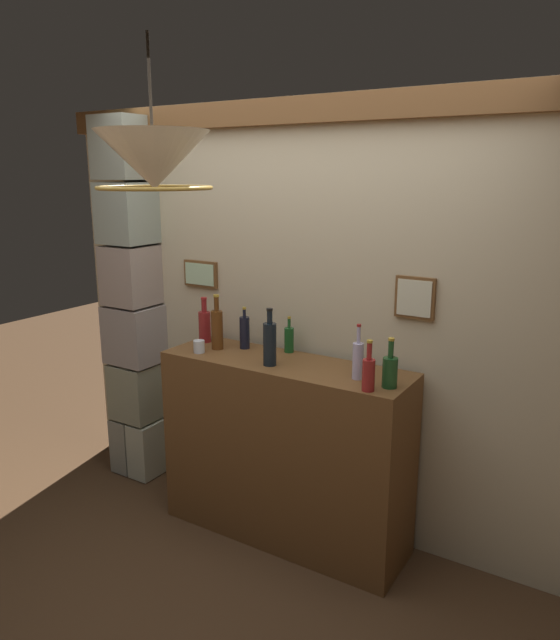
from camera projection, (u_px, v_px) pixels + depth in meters
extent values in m
plane|color=#4C331E|center=(198.00, 615.00, 2.87)|extent=(12.00, 12.00, 0.00)
cube|color=beige|center=(311.00, 320.00, 3.48)|extent=(3.53, 0.08, 2.48)
cube|color=brown|center=(309.00, 110.00, 3.15)|extent=(3.53, 0.10, 0.14)
cube|color=brown|center=(201.00, 274.00, 3.79)|extent=(0.25, 0.03, 0.17)
cube|color=#B3D3A8|center=(199.00, 274.00, 3.77)|extent=(0.22, 0.01, 0.14)
cube|color=brown|center=(415.00, 298.00, 3.06)|extent=(0.21, 0.03, 0.22)
cube|color=beige|center=(414.00, 298.00, 3.05)|extent=(0.18, 0.01, 0.19)
cube|color=gray|center=(135.00, 440.00, 4.30)|extent=(0.16, 0.35, 0.39)
cube|color=#B9BDA6|center=(153.00, 445.00, 4.21)|extent=(0.17, 0.35, 0.39)
cube|color=gray|center=(141.00, 389.00, 4.15)|extent=(0.31, 0.35, 0.39)
cube|color=#9C928D|center=(137.00, 333.00, 4.06)|extent=(0.34, 0.35, 0.39)
cube|color=#A6948A|center=(134.00, 274.00, 3.96)|extent=(0.31, 0.35, 0.39)
cube|color=#949F90|center=(130.00, 213.00, 3.86)|extent=(0.32, 0.35, 0.39)
cube|color=gray|center=(126.00, 148.00, 3.76)|extent=(0.31, 0.35, 0.39)
cube|color=brown|center=(285.00, 450.00, 3.41)|extent=(1.44, 0.44, 1.06)
cylinder|color=#185020|center=(289.00, 340.00, 3.44)|extent=(0.06, 0.06, 0.14)
cylinder|color=#185020|center=(289.00, 323.00, 3.42)|extent=(0.02, 0.02, 0.06)
cylinder|color=#B7932D|center=(289.00, 318.00, 3.41)|extent=(0.02, 0.02, 0.01)
cylinder|color=silver|center=(358.00, 361.00, 2.99)|extent=(0.06, 0.06, 0.19)
cylinder|color=silver|center=(359.00, 335.00, 2.96)|extent=(0.02, 0.02, 0.09)
cylinder|color=maroon|center=(359.00, 325.00, 2.95)|extent=(0.02, 0.02, 0.01)
cylinder|color=maroon|center=(205.00, 327.00, 3.65)|extent=(0.07, 0.07, 0.19)
cylinder|color=maroon|center=(204.00, 306.00, 3.62)|extent=(0.03, 0.03, 0.08)
cylinder|color=maroon|center=(204.00, 298.00, 3.61)|extent=(0.04, 0.04, 0.01)
cylinder|color=maroon|center=(368.00, 375.00, 2.83)|extent=(0.06, 0.06, 0.16)
cylinder|color=maroon|center=(369.00, 351.00, 2.80)|extent=(0.02, 0.02, 0.08)
cylinder|color=#B7932D|center=(370.00, 341.00, 2.79)|extent=(0.03, 0.03, 0.01)
cylinder|color=#5C3213|center=(217.00, 330.00, 3.50)|extent=(0.07, 0.07, 0.23)
cylinder|color=#5C3213|center=(216.00, 304.00, 3.46)|extent=(0.03, 0.03, 0.09)
cylinder|color=#B7932D|center=(216.00, 296.00, 3.45)|extent=(0.03, 0.03, 0.01)
cylinder|color=#1A4920|center=(390.00, 373.00, 2.88)|extent=(0.07, 0.07, 0.15)
cylinder|color=#1A4920|center=(391.00, 349.00, 2.85)|extent=(0.03, 0.03, 0.09)
cylinder|color=#B7932D|center=(391.00, 339.00, 2.83)|extent=(0.03, 0.03, 0.01)
cylinder|color=black|center=(245.00, 333.00, 3.51)|extent=(0.06, 0.06, 0.19)
cylinder|color=black|center=(244.00, 313.00, 3.49)|extent=(0.02, 0.02, 0.05)
cylinder|color=#B7932D|center=(244.00, 308.00, 3.48)|extent=(0.02, 0.02, 0.01)
cylinder|color=black|center=(270.00, 344.00, 3.20)|extent=(0.07, 0.07, 0.23)
cylinder|color=black|center=(270.00, 317.00, 3.16)|extent=(0.03, 0.03, 0.07)
cylinder|color=black|center=(270.00, 310.00, 3.15)|extent=(0.03, 0.03, 0.01)
cylinder|color=silver|center=(199.00, 346.00, 3.44)|extent=(0.07, 0.07, 0.07)
cone|color=#EFE5C6|center=(153.00, 160.00, 2.34)|extent=(0.45, 0.45, 0.23)
cylinder|color=black|center=(150.00, 81.00, 2.27)|extent=(0.01, 0.01, 0.36)
torus|color=#AD8433|center=(155.00, 188.00, 2.37)|extent=(0.46, 0.46, 0.02)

